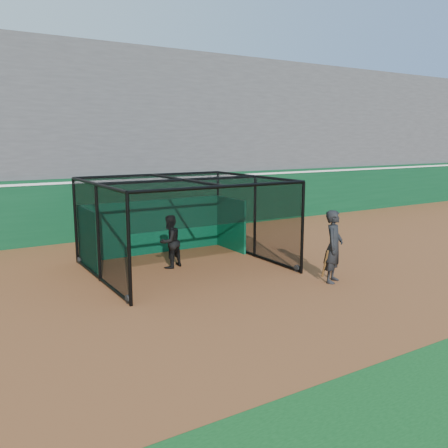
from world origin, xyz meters
TOP-DOWN VIEW (x-y plane):
  - ground at (0.00, 0.00)m, footprint 120.00×120.00m
  - outfield_wall at (0.00, 8.50)m, footprint 50.00×0.50m
  - grandstand at (0.00, 12.27)m, footprint 50.00×7.85m
  - batting_cage at (-0.47, 2.68)m, footprint 5.49×4.97m
  - batter at (-0.85, 2.91)m, footprint 0.99×0.90m
  - on_deck_player at (2.41, -0.90)m, footprint 0.90×0.81m

SIDE VIEW (x-z plane):
  - ground at x=0.00m, z-range 0.00..0.00m
  - batter at x=-0.85m, z-range 0.00..1.67m
  - on_deck_player at x=2.41m, z-range 0.00..2.05m
  - outfield_wall at x=0.00m, z-range 0.04..2.54m
  - batting_cage at x=-0.47m, z-range 0.00..2.77m
  - grandstand at x=0.00m, z-range 0.00..8.95m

